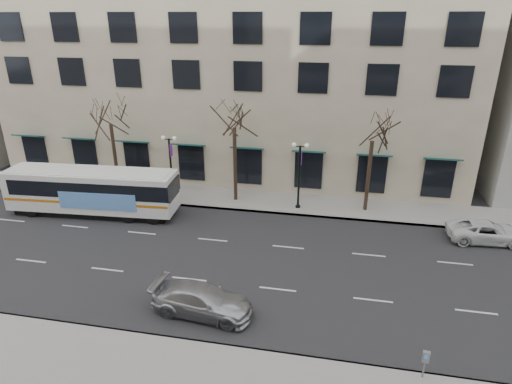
% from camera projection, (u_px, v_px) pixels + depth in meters
% --- Properties ---
extents(ground, '(160.00, 160.00, 0.00)m').
position_uv_depth(ground, '(202.00, 258.00, 26.01)').
color(ground, black).
rests_on(ground, ground).
extents(sidewalk_far, '(80.00, 4.00, 0.15)m').
position_uv_depth(sidewalk_far, '(299.00, 204.00, 33.26)').
color(sidewalk_far, gray).
rests_on(sidewalk_far, ground).
extents(building_hotel, '(40.00, 20.00, 24.00)m').
position_uv_depth(building_hotel, '(243.00, 34.00, 40.80)').
color(building_hotel, tan).
rests_on(building_hotel, ground).
extents(tree_far_left, '(3.60, 3.60, 8.34)m').
position_uv_depth(tree_far_left, '(109.00, 112.00, 33.19)').
color(tree_far_left, black).
rests_on(tree_far_left, ground).
extents(tree_far_mid, '(3.60, 3.60, 8.55)m').
position_uv_depth(tree_far_mid, '(234.00, 115.00, 31.34)').
color(tree_far_mid, black).
rests_on(tree_far_mid, ground).
extents(tree_far_right, '(3.60, 3.60, 8.06)m').
position_uv_depth(tree_far_right, '(374.00, 128.00, 29.76)').
color(tree_far_right, black).
rests_on(tree_far_right, ground).
extents(lamp_post_left, '(1.22, 0.45, 5.21)m').
position_uv_depth(lamp_post_left, '(171.00, 164.00, 33.20)').
color(lamp_post_left, black).
rests_on(lamp_post_left, ground).
extents(lamp_post_right, '(1.22, 0.45, 5.21)m').
position_uv_depth(lamp_post_right, '(299.00, 173.00, 31.43)').
color(lamp_post_right, black).
rests_on(lamp_post_right, ground).
extents(city_bus, '(12.59, 3.49, 3.37)m').
position_uv_depth(city_bus, '(93.00, 190.00, 31.20)').
color(city_bus, white).
rests_on(city_bus, ground).
extents(silver_car, '(5.23, 2.54, 1.47)m').
position_uv_depth(silver_car, '(203.00, 300.00, 20.95)').
color(silver_car, '#AEB0B6').
rests_on(silver_car, ground).
extents(white_pickup, '(4.99, 2.57, 1.35)m').
position_uv_depth(white_pickup, '(487.00, 232.00, 27.74)').
color(white_pickup, silver).
rests_on(white_pickup, ground).
extents(pay_station, '(0.30, 0.21, 1.28)m').
position_uv_depth(pay_station, '(426.00, 359.00, 16.92)').
color(pay_station, gray).
rests_on(pay_station, sidewalk_near).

